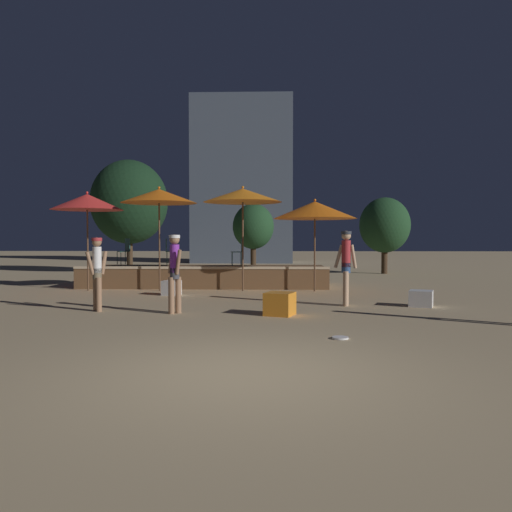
{
  "coord_description": "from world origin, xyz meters",
  "views": [
    {
      "loc": [
        0.32,
        -5.97,
        1.62
      ],
      "look_at": [
        0.0,
        4.52,
        1.26
      ],
      "focal_mm": 35.0,
      "sensor_mm": 36.0,
      "label": 1
    }
  ],
  "objects": [
    {
      "name": "patio_umbrella_3",
      "position": [
        -5.42,
        9.44,
        2.77
      ],
      "size": [
        2.21,
        2.21,
        3.1
      ],
      "color": "brown",
      "rests_on": "ground"
    },
    {
      "name": "background_tree_1",
      "position": [
        -0.59,
        19.18,
        2.24
      ],
      "size": [
        2.08,
        2.08,
        3.4
      ],
      "color": "#3D2B1C",
      "rests_on": "ground"
    },
    {
      "name": "cube_seat_0",
      "position": [
        0.5,
        4.59,
        0.24
      ],
      "size": [
        0.72,
        0.72,
        0.49
      ],
      "rotation": [
        0.0,
        0.0,
        -0.35
      ],
      "color": "orange",
      "rests_on": "ground"
    },
    {
      "name": "cube_seat_1",
      "position": [
        3.92,
        6.06,
        0.19
      ],
      "size": [
        0.69,
        0.69,
        0.39
      ],
      "rotation": [
        0.0,
        0.0,
        -0.37
      ],
      "color": "white",
      "rests_on": "ground"
    },
    {
      "name": "person_2",
      "position": [
        2.13,
        6.15,
        1.04
      ],
      "size": [
        0.56,
        0.3,
        1.82
      ],
      "rotation": [
        0.0,
        0.0,
        1.36
      ],
      "color": "tan",
      "rests_on": "ground"
    },
    {
      "name": "cube_seat_2",
      "position": [
        -2.56,
        8.27,
        0.21
      ],
      "size": [
        0.55,
        0.55,
        0.42
      ],
      "rotation": [
        0.0,
        0.0,
        -0.27
      ],
      "color": "white",
      "rests_on": "ground"
    },
    {
      "name": "bistro_chair_2",
      "position": [
        -4.75,
        11.2,
        1.28
      ],
      "size": [
        0.48,
        0.48,
        0.9
      ],
      "rotation": [
        0.0,
        0.0,
        5.44
      ],
      "color": "#1E4C47",
      "rests_on": "wooden_deck"
    },
    {
      "name": "bistro_chair_0",
      "position": [
        -0.75,
        10.6,
        1.28
      ],
      "size": [
        0.4,
        0.4,
        0.9
      ],
      "rotation": [
        0.0,
        0.0,
        4.82
      ],
      "color": "#1E4C47",
      "rests_on": "wooden_deck"
    },
    {
      "name": "background_tree_0",
      "position": [
        5.6,
        17.43,
        2.25
      ],
      "size": [
        2.33,
        2.33,
        3.55
      ],
      "color": "#3D2B1C",
      "rests_on": "ground"
    },
    {
      "name": "patio_umbrella_1",
      "position": [
        -0.56,
        9.46,
        2.96
      ],
      "size": [
        2.43,
        2.43,
        3.26
      ],
      "color": "brown",
      "rests_on": "ground"
    },
    {
      "name": "ground_plane",
      "position": [
        0.0,
        0.0,
        0.0
      ],
      "size": [
        120.0,
        120.0,
        0.0
      ],
      "primitive_type": "plane",
      "color": "tan"
    },
    {
      "name": "patio_umbrella_0",
      "position": [
        -3.17,
        9.48,
        2.95
      ],
      "size": [
        2.36,
        2.36,
        3.25
      ],
      "color": "brown",
      "rests_on": "ground"
    },
    {
      "name": "background_tree_2",
      "position": [
        -6.5,
        17.8,
        3.39
      ],
      "size": [
        3.65,
        3.65,
        5.4
      ],
      "color": "#3D2B1C",
      "rests_on": "ground"
    },
    {
      "name": "wooden_deck",
      "position": [
        -1.94,
        11.21,
        0.33
      ],
      "size": [
        8.23,
        2.69,
        0.74
      ],
      "color": "brown",
      "rests_on": "ground"
    },
    {
      "name": "person_0",
      "position": [
        -1.78,
        4.77,
        0.97
      ],
      "size": [
        0.4,
        0.48,
        1.72
      ],
      "rotation": [
        0.0,
        0.0,
        3.81
      ],
      "color": "#997051",
      "rests_on": "ground"
    },
    {
      "name": "distant_building",
      "position": [
        -1.68,
        28.54,
        5.6
      ],
      "size": [
        6.8,
        3.58,
        11.2
      ],
      "color": "#4C5666",
      "rests_on": "ground"
    },
    {
      "name": "bistro_chair_1",
      "position": [
        -3.21,
        11.05,
        1.28
      ],
      "size": [
        0.42,
        0.41,
        0.9
      ],
      "rotation": [
        0.0,
        0.0,
        1.77
      ],
      "color": "#1E4C47",
      "rests_on": "wooden_deck"
    },
    {
      "name": "person_1",
      "position": [
        -3.58,
        5.05,
        0.92
      ],
      "size": [
        0.44,
        0.39,
        1.65
      ],
      "rotation": [
        0.0,
        0.0,
        2.28
      ],
      "color": "#997051",
      "rests_on": "ground"
    },
    {
      "name": "patio_umbrella_2",
      "position": [
        1.66,
        9.42,
        2.51
      ],
      "size": [
        2.56,
        2.56,
        2.85
      ],
      "color": "brown",
      "rests_on": "ground"
    },
    {
      "name": "frisbee_disc",
      "position": [
        1.44,
        2.1,
        0.02
      ],
      "size": [
        0.27,
        0.27,
        0.03
      ],
      "color": "white",
      "rests_on": "ground"
    }
  ]
}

